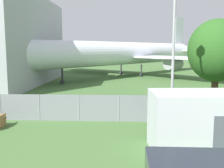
# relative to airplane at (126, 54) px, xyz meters

# --- Properties ---
(perimeter_fence) EXTENTS (56.07, 0.07, 1.71)m
(perimeter_fence) POSITION_rel_airplane_xyz_m (-3.15, -27.43, -2.93)
(perimeter_fence) COLOR gray
(perimeter_fence) RESTS_ON ground
(airplane) EXTENTS (33.17, 38.13, 11.20)m
(airplane) POSITION_rel_airplane_xyz_m (0.00, 0.00, 0.00)
(airplane) COLOR white
(airplane) RESTS_ON ground
(portable_cabin) EXTENTS (4.27, 2.82, 2.69)m
(portable_cabin) POSITION_rel_airplane_xyz_m (3.01, -32.10, -2.44)
(portable_cabin) COLOR silver
(portable_cabin) RESTS_ON ground
(tree_left_of_cabin) EXTENTS (4.12, 4.12, 6.73)m
(tree_left_of_cabin) POSITION_rel_airplane_xyz_m (6.41, -24.21, 0.65)
(tree_left_of_cabin) COLOR #4C3823
(tree_left_of_cabin) RESTS_ON ground
(light_mast) EXTENTS (0.44, 0.44, 8.11)m
(light_mast) POSITION_rel_airplane_xyz_m (2.50, -28.56, 1.14)
(light_mast) COLOR #99999E
(light_mast) RESTS_ON ground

